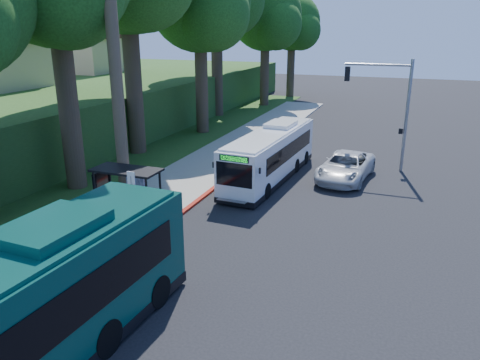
% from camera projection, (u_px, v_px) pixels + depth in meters
% --- Properties ---
extents(ground, '(140.00, 140.00, 0.00)m').
position_uv_depth(ground, '(288.00, 217.00, 22.78)').
color(ground, black).
rests_on(ground, ground).
extents(sidewalk, '(4.50, 70.00, 0.12)m').
position_uv_depth(sidewalk, '(157.00, 197.00, 25.21)').
color(sidewalk, gray).
rests_on(sidewalk, ground).
extents(red_curb, '(0.25, 30.00, 0.13)m').
position_uv_depth(red_curb, '(156.00, 233.00, 20.88)').
color(red_curb, '#9D1E11').
rests_on(red_curb, ground).
extents(grass_verge, '(8.00, 70.00, 0.06)m').
position_uv_depth(grass_verge, '(121.00, 163.00, 31.57)').
color(grass_verge, '#234719').
rests_on(grass_verge, ground).
extents(bus_shelter, '(3.20, 1.51, 2.55)m').
position_uv_depth(bus_shelter, '(124.00, 183.00, 22.11)').
color(bus_shelter, black).
rests_on(bus_shelter, ground).
extents(stop_sign_pole, '(0.35, 0.06, 3.17)m').
position_uv_depth(stop_sign_pole, '(132.00, 197.00, 19.50)').
color(stop_sign_pole, gray).
rests_on(stop_sign_pole, ground).
extents(traffic_signal_pole, '(4.10, 0.30, 7.00)m').
position_uv_depth(traffic_signal_pole, '(391.00, 101.00, 29.02)').
color(traffic_signal_pole, gray).
rests_on(traffic_signal_pole, ground).
extents(hillside_backdrop, '(24.00, 60.00, 8.80)m').
position_uv_depth(hillside_backdrop, '(61.00, 97.00, 44.25)').
color(hillside_backdrop, '#234719').
rests_on(hillside_backdrop, ground).
extents(tree_2, '(8.82, 8.40, 15.12)m').
position_uv_depth(tree_2, '(201.00, 5.00, 37.70)').
color(tree_2, '#382B1E').
rests_on(tree_2, ground).
extents(tree_4, '(8.40, 8.00, 14.14)m').
position_uv_depth(tree_4, '(266.00, 18.00, 51.99)').
color(tree_4, '#382B1E').
rests_on(tree_4, ground).
extents(tree_5, '(7.35, 7.00, 12.86)m').
position_uv_depth(tree_5, '(293.00, 25.00, 59.01)').
color(tree_5, '#382B1E').
rests_on(tree_5, ground).
extents(white_bus, '(2.85, 10.73, 3.17)m').
position_uv_depth(white_bus, '(271.00, 154.00, 28.16)').
color(white_bus, silver).
rests_on(white_bus, ground).
extents(pickup, '(3.20, 5.96, 1.59)m').
position_uv_depth(pickup, '(346.00, 167.00, 28.19)').
color(pickup, silver).
rests_on(pickup, ground).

